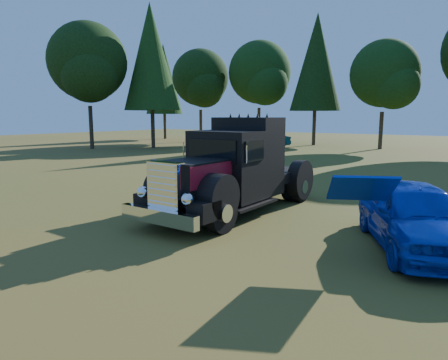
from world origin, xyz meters
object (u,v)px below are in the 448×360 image
spectator_near (156,185)px  spectator_far (207,174)px  hotrod_coupe (414,215)px  diamond_t_truck (233,173)px  distant_teal_car (267,140)px

spectator_near → spectator_far: bearing=-22.7°
hotrod_coupe → diamond_t_truck: bearing=174.9°
diamond_t_truck → distant_teal_car: 26.92m
diamond_t_truck → spectator_near: bearing=-152.3°
hotrod_coupe → distant_teal_car: bearing=125.9°
spectator_far → distant_teal_car: spectator_far is taller
distant_teal_car → spectator_far: bearing=-26.1°
hotrod_coupe → spectator_far: 7.33m
spectator_near → distant_teal_car: size_ratio=0.38×
spectator_near → spectator_far: (0.44, 2.13, 0.15)m
hotrod_coupe → spectator_far: spectator_far is taller
spectator_near → diamond_t_truck: bearing=-73.3°
hotrod_coupe → spectator_far: (-7.18, 1.44, 0.19)m
hotrod_coupe → distant_teal_car: hotrod_coupe is taller
diamond_t_truck → distant_teal_car: (-12.28, 23.95, -0.56)m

